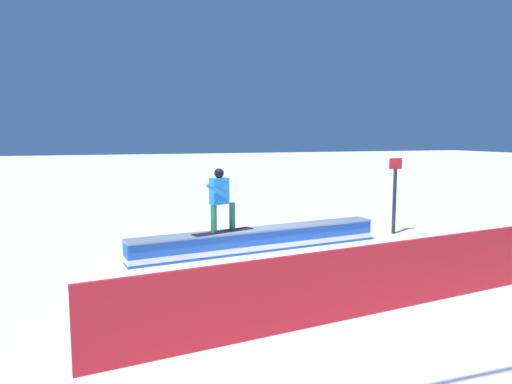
{
  "coord_description": "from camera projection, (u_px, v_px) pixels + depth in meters",
  "views": [
    {
      "loc": [
        3.83,
        10.49,
        2.76
      ],
      "look_at": [
        0.47,
        1.06,
        1.56
      ],
      "focal_mm": 33.36,
      "sensor_mm": 36.0,
      "label": 1
    }
  ],
  "objects": [
    {
      "name": "ground_plane",
      "position": [
        259.0,
        250.0,
        11.42
      ],
      "size": [
        120.0,
        120.0,
        0.0
      ],
      "primitive_type": "plane",
      "color": "white"
    },
    {
      "name": "grind_box",
      "position": [
        259.0,
        240.0,
        11.39
      ],
      "size": [
        6.37,
        1.34,
        0.54
      ],
      "color": "blue",
      "rests_on": "ground_plane"
    },
    {
      "name": "snowboarder",
      "position": [
        220.0,
        198.0,
        10.8
      ],
      "size": [
        1.55,
        0.72,
        1.47
      ],
      "color": "black",
      "rests_on": "grind_box"
    },
    {
      "name": "safety_fence",
      "position": [
        360.0,
        282.0,
        7.2
      ],
      "size": [
        8.17,
        1.06,
        1.09
      ],
      "primitive_type": "cube",
      "rotation": [
        0.0,
        0.0,
        0.12
      ],
      "color": "red",
      "rests_on": "ground_plane"
    },
    {
      "name": "trail_marker",
      "position": [
        395.0,
        194.0,
        13.26
      ],
      "size": [
        0.4,
        0.1,
        2.12
      ],
      "color": "#262628",
      "rests_on": "ground_plane"
    }
  ]
}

